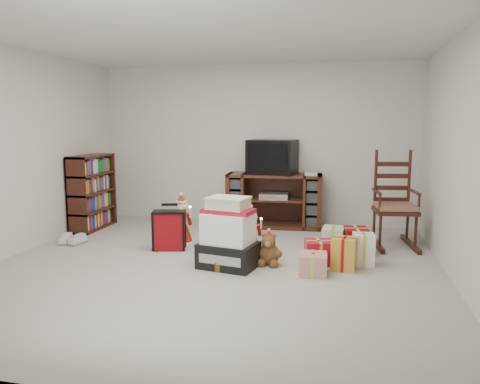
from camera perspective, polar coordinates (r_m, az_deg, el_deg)
name	(u,v)px	position (r m, az deg, el deg)	size (l,w,h in m)	color
room	(212,156)	(5.04, -3.44, 4.42)	(5.01, 5.01, 2.51)	#B5B1A6
tv_stand	(274,200)	(7.22, 4.18, -1.02)	(1.47, 0.61, 0.82)	#491F15
bookshelf	(92,193)	(7.41, -17.56, -0.17)	(0.30, 0.91, 1.12)	#3C1810
rocking_chair	(394,212)	(6.46, 18.31, -2.31)	(0.63, 0.92, 1.29)	#3C1810
gift_pile	(228,237)	(5.21, -1.44, -5.56)	(0.69, 0.56, 0.77)	black
red_suitcase	(169,230)	(6.00, -8.63, -4.61)	(0.42, 0.29, 0.59)	maroon
stocking	(220,242)	(5.11, -2.47, -6.12)	(0.30, 0.13, 0.63)	#0C7114
teddy_bear	(269,251)	(5.35, 3.54, -7.19)	(0.24, 0.21, 0.36)	brown
santa_figurine	(251,235)	(5.77, 1.39, -5.31)	(0.29, 0.27, 0.59)	maroon
mrs_claus_figurine	(182,225)	(6.25, -7.11, -3.99)	(0.33, 0.31, 0.67)	maroon
sneaker_pair	(72,241)	(6.64, -19.83, -5.59)	(0.33, 0.28, 0.09)	silver
gift_cluster	(338,250)	(5.57, 11.92, -6.91)	(0.84, 1.22, 0.29)	#B01425
crt_television	(272,157)	(7.16, 3.96, 4.30)	(0.77, 0.60, 0.52)	black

